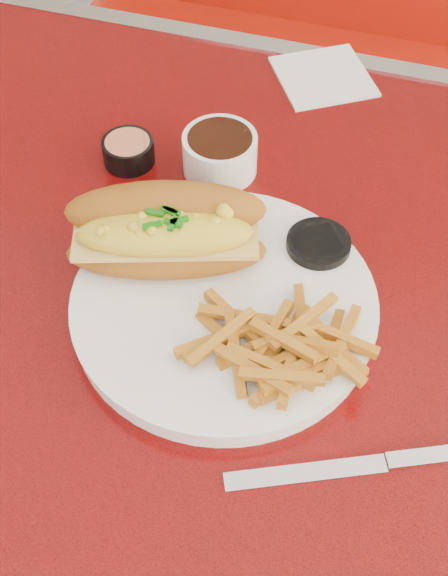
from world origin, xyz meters
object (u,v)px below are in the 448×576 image
(gravy_ramekin, at_px, (220,153))
(fork, at_px, (294,283))
(booth_bench_far, at_px, (352,143))
(mac_hoagie, at_px, (166,231))
(dinner_plate, at_px, (224,307))
(sauce_cup_left, at_px, (128,150))
(sauce_cup_right, at_px, (318,250))
(knife, at_px, (375,464))
(diner_table, at_px, (247,374))

(gravy_ramekin, bearing_deg, fork, -51.27)
(booth_bench_far, height_order, mac_hoagie, booth_bench_far)
(dinner_plate, distance_m, gravy_ramekin, 0.21)
(sauce_cup_left, relative_size, sauce_cup_right, 0.78)
(dinner_plate, distance_m, knife, 0.20)
(dinner_plate, relative_size, knife, 1.62)
(booth_bench_far, bearing_deg, dinner_plate, -90.98)
(booth_bench_far, xyz_separation_m, gravy_ramekin, (-0.08, -0.66, 0.51))
(dinner_plate, distance_m, mac_hoagie, 0.09)
(diner_table, bearing_deg, booth_bench_far, 90.00)
(knife, bearing_deg, booth_bench_far, 74.44)
(diner_table, distance_m, knife, 0.27)
(diner_table, height_order, knife, knife)
(knife, bearing_deg, gravy_ramekin, 102.35)
(sauce_cup_right, bearing_deg, knife, -64.64)
(diner_table, bearing_deg, gravy_ramekin, 117.45)
(sauce_cup_right, bearing_deg, fork, -102.77)
(booth_bench_far, relative_size, dinner_plate, 3.62)
(mac_hoagie, height_order, fork, mac_hoagie)
(diner_table, xyz_separation_m, sauce_cup_right, (0.06, 0.05, 0.18))
(mac_hoagie, distance_m, sauce_cup_left, 0.18)
(booth_bench_far, distance_m, sauce_cup_right, 0.91)
(mac_hoagie, distance_m, fork, 0.13)
(knife, bearing_deg, mac_hoagie, 122.76)
(gravy_ramekin, relative_size, sauce_cup_right, 1.13)
(dinner_plate, bearing_deg, sauce_cup_right, 52.64)
(mac_hoagie, xyz_separation_m, gravy_ramekin, (0.01, 0.16, -0.03))
(booth_bench_far, xyz_separation_m, dinner_plate, (-0.01, -0.85, 0.49))
(sauce_cup_right, bearing_deg, diner_table, -137.80)
(mac_hoagie, xyz_separation_m, sauce_cup_right, (0.14, 0.06, -0.04))
(dinner_plate, bearing_deg, mac_hoagie, 152.19)
(booth_bench_far, height_order, fork, booth_bench_far)
(mac_hoagie, height_order, sauce_cup_left, mac_hoagie)
(sauce_cup_left, bearing_deg, mac_hoagie, -55.07)
(mac_hoagie, relative_size, sauce_cup_right, 2.78)
(sauce_cup_left, relative_size, knife, 0.29)
(mac_hoagie, relative_size, fork, 1.77)
(knife, bearing_deg, fork, 100.54)
(diner_table, height_order, mac_hoagie, mac_hoagie)
(knife, bearing_deg, diner_table, 109.81)
(mac_hoagie, bearing_deg, sauce_cup_right, 3.02)
(mac_hoagie, relative_size, sauce_cup_left, 3.59)
(fork, relative_size, knife, 0.59)
(fork, xyz_separation_m, sauce_cup_left, (-0.23, 0.14, -0.00))
(gravy_ramekin, distance_m, sauce_cup_left, 0.10)
(booth_bench_far, relative_size, sauce_cup_left, 20.04)
(dinner_plate, height_order, sauce_cup_left, sauce_cup_left)
(dinner_plate, distance_m, fork, 0.07)
(dinner_plate, relative_size, sauce_cup_right, 4.29)
(sauce_cup_left, bearing_deg, diner_table, -36.63)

